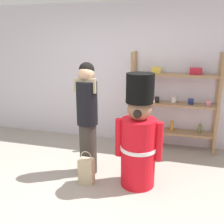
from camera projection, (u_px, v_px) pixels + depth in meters
ground_plane at (83, 201)px, 3.23m from camera, size 6.40×6.40×0.00m
back_wall at (124, 75)px, 4.91m from camera, size 6.40×0.12×2.60m
merchandise_shelf at (174, 102)px, 4.58m from camera, size 1.51×0.35×1.74m
teddy_bear_guard at (139, 138)px, 3.43m from camera, size 0.64×0.49×1.55m
person_shopper at (87, 116)px, 3.71m from camera, size 0.32×0.30×1.66m
shopping_bag at (86, 171)px, 3.58m from camera, size 0.20×0.14×0.49m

